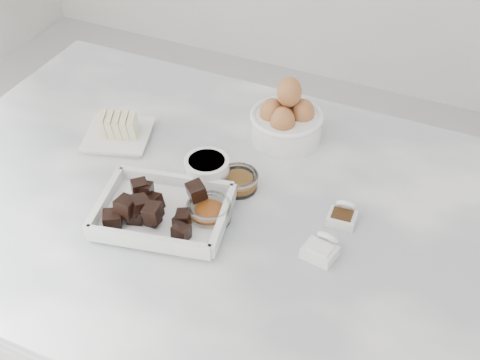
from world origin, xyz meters
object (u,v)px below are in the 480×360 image
object	(u,v)px
sugar_ramekin	(207,170)
butter_plate	(117,130)
salt_spoon	(322,248)
egg_bowl	(287,119)
vanilla_spoon	(343,215)
zest_bowl	(209,211)
honey_bowl	(238,181)
chocolate_dish	(163,208)

from	to	relation	value
sugar_ramekin	butter_plate	bearing A→B (deg)	168.75
salt_spoon	sugar_ramekin	bearing A→B (deg)	160.74
egg_bowl	vanilla_spoon	bearing A→B (deg)	-45.73
sugar_ramekin	zest_bowl	size ratio (longest dim) A/B	1.04
egg_bowl	salt_spoon	size ratio (longest dim) A/B	2.08
zest_bowl	vanilla_spoon	bearing A→B (deg)	23.89
egg_bowl	honey_bowl	xyz separation A→B (m)	(-0.02, -0.18, -0.03)
honey_bowl	egg_bowl	bearing A→B (deg)	82.76
sugar_ramekin	vanilla_spoon	bearing A→B (deg)	0.75
honey_bowl	salt_spoon	xyz separation A→B (m)	(0.20, -0.10, -0.00)
butter_plate	vanilla_spoon	xyz separation A→B (m)	(0.49, -0.04, -0.01)
egg_bowl	zest_bowl	xyz separation A→B (m)	(-0.03, -0.28, -0.03)
butter_plate	salt_spoon	size ratio (longest dim) A/B	2.28
honey_bowl	zest_bowl	distance (m)	0.10
butter_plate	salt_spoon	xyz separation A→B (m)	(0.48, -0.13, -0.01)
vanilla_spoon	egg_bowl	bearing A→B (deg)	134.27
egg_bowl	zest_bowl	world-z (taller)	egg_bowl
honey_bowl	vanilla_spoon	xyz separation A→B (m)	(0.20, -0.00, -0.00)
butter_plate	chocolate_dish	bearing A→B (deg)	-39.73
chocolate_dish	sugar_ramekin	world-z (taller)	chocolate_dish
sugar_ramekin	egg_bowl	size ratio (longest dim) A/B	0.57
zest_bowl	salt_spoon	xyz separation A→B (m)	(0.21, 0.00, -0.01)
chocolate_dish	salt_spoon	size ratio (longest dim) A/B	3.63
chocolate_dish	vanilla_spoon	xyz separation A→B (m)	(0.29, 0.13, -0.01)
chocolate_dish	salt_spoon	world-z (taller)	chocolate_dish
chocolate_dish	zest_bowl	size ratio (longest dim) A/B	3.20
zest_bowl	butter_plate	bearing A→B (deg)	153.77
zest_bowl	egg_bowl	bearing A→B (deg)	83.13
honey_bowl	salt_spoon	size ratio (longest dim) A/B	1.06
egg_bowl	honey_bowl	world-z (taller)	egg_bowl
honey_bowl	zest_bowl	size ratio (longest dim) A/B	0.93
vanilla_spoon	salt_spoon	distance (m)	0.09
egg_bowl	vanilla_spoon	xyz separation A→B (m)	(0.18, -0.18, -0.03)
butter_plate	honey_bowl	world-z (taller)	butter_plate
sugar_ramekin	egg_bowl	bearing A→B (deg)	66.06
chocolate_dish	sugar_ramekin	bearing A→B (deg)	79.19
sugar_ramekin	zest_bowl	xyz separation A→B (m)	(0.05, -0.09, -0.01)
zest_bowl	salt_spoon	distance (m)	0.21
butter_plate	salt_spoon	world-z (taller)	butter_plate
butter_plate	sugar_ramekin	world-z (taller)	butter_plate
butter_plate	sugar_ramekin	xyz separation A→B (m)	(0.23, -0.05, 0.01)
chocolate_dish	zest_bowl	distance (m)	0.08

